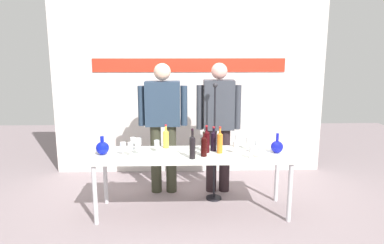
{
  "coord_description": "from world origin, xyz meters",
  "views": [
    {
      "loc": [
        -0.13,
        -3.95,
        1.91
      ],
      "look_at": [
        0.0,
        0.15,
        1.06
      ],
      "focal_mm": 33.46,
      "sensor_mm": 36.0,
      "label": 1
    }
  ],
  "objects": [
    {
      "name": "wine_bottle_5",
      "position": [
        -0.01,
        -0.2,
        0.86
      ],
      "size": [
        0.07,
        0.07,
        0.33
      ],
      "color": "black",
      "rests_on": "display_table"
    },
    {
      "name": "wine_glass_left_0",
      "position": [
        -0.63,
        0.11,
        0.84
      ],
      "size": [
        0.07,
        0.07,
        0.15
      ],
      "color": "white",
      "rests_on": "display_table"
    },
    {
      "name": "wine_bottle_3",
      "position": [
        0.25,
        0.1,
        0.85
      ],
      "size": [
        0.07,
        0.07,
        0.29
      ],
      "color": "black",
      "rests_on": "display_table"
    },
    {
      "name": "wine_glass_left_2",
      "position": [
        -0.78,
        -0.05,
        0.83
      ],
      "size": [
        0.07,
        0.07,
        0.15
      ],
      "color": "white",
      "rests_on": "display_table"
    },
    {
      "name": "presenter_right",
      "position": [
        0.36,
        0.63,
        0.98
      ],
      "size": [
        0.58,
        0.22,
        1.73
      ],
      "color": "black",
      "rests_on": "ground"
    },
    {
      "name": "wine_glass_right_3",
      "position": [
        0.74,
        -0.22,
        0.82
      ],
      "size": [
        0.06,
        0.06,
        0.14
      ],
      "color": "white",
      "rests_on": "display_table"
    },
    {
      "name": "wine_glass_right_1",
      "position": [
        0.56,
        0.22,
        0.83
      ],
      "size": [
        0.06,
        0.06,
        0.16
      ],
      "color": "white",
      "rests_on": "display_table"
    },
    {
      "name": "wine_glass_right_0",
      "position": [
        0.67,
        0.12,
        0.83
      ],
      "size": [
        0.07,
        0.07,
        0.15
      ],
      "color": "white",
      "rests_on": "display_table"
    },
    {
      "name": "wine_glass_left_3",
      "position": [
        -0.41,
        0.08,
        0.82
      ],
      "size": [
        0.06,
        0.06,
        0.14
      ],
      "color": "white",
      "rests_on": "display_table"
    },
    {
      "name": "wine_bottle_0",
      "position": [
        0.16,
        0.03,
        0.86
      ],
      "size": [
        0.08,
        0.08,
        0.32
      ],
      "color": "#34060A",
      "rests_on": "display_table"
    },
    {
      "name": "display_table",
      "position": [
        0.0,
        0.0,
        0.67
      ],
      "size": [
        2.26,
        0.65,
        0.72
      ],
      "color": "white",
      "rests_on": "ground"
    },
    {
      "name": "back_wall",
      "position": [
        0.0,
        1.49,
        1.5
      ],
      "size": [
        4.11,
        0.11,
        3.0
      ],
      "color": "silver",
      "rests_on": "ground"
    },
    {
      "name": "wine_glass_left_1",
      "position": [
        -0.7,
        0.21,
        0.82
      ],
      "size": [
        0.07,
        0.07,
        0.14
      ],
      "color": "white",
      "rests_on": "display_table"
    },
    {
      "name": "wine_glass_right_4",
      "position": [
        0.64,
        -0.23,
        0.83
      ],
      "size": [
        0.07,
        0.07,
        0.14
      ],
      "color": "white",
      "rests_on": "display_table"
    },
    {
      "name": "ground_plane",
      "position": [
        0.0,
        0.0,
        0.0
      ],
      "size": [
        10.0,
        10.0,
        0.0
      ],
      "primitive_type": "plane",
      "color": "gray"
    },
    {
      "name": "wine_bottle_4",
      "position": [
        0.12,
        -0.12,
        0.85
      ],
      "size": [
        0.07,
        0.07,
        0.28
      ],
      "color": "black",
      "rests_on": "display_table"
    },
    {
      "name": "wine_glass_right_2",
      "position": [
        0.49,
        -0.02,
        0.83
      ],
      "size": [
        0.06,
        0.06,
        0.15
      ],
      "color": "white",
      "rests_on": "display_table"
    },
    {
      "name": "wine_bottle_2",
      "position": [
        -0.31,
        0.24,
        0.84
      ],
      "size": [
        0.07,
        0.07,
        0.29
      ],
      "color": "gold",
      "rests_on": "display_table"
    },
    {
      "name": "wine_glass_left_4",
      "position": [
        -0.62,
        -0.03,
        0.83
      ],
      "size": [
        0.06,
        0.06,
        0.15
      ],
      "color": "white",
      "rests_on": "display_table"
    },
    {
      "name": "microphone_stand",
      "position": [
        0.29,
        0.37,
        0.5
      ],
      "size": [
        0.2,
        0.2,
        1.5
      ],
      "color": "black",
      "rests_on": "ground"
    },
    {
      "name": "wine_glass_right_5",
      "position": [
        0.74,
        -0.05,
        0.83
      ],
      "size": [
        0.06,
        0.06,
        0.16
      ],
      "color": "white",
      "rests_on": "display_table"
    },
    {
      "name": "wine_glass_left_5",
      "position": [
        -0.7,
        -0.08,
        0.83
      ],
      "size": [
        0.06,
        0.06,
        0.15
      ],
      "color": "white",
      "rests_on": "display_table"
    },
    {
      "name": "decanter_blue_right",
      "position": [
        0.97,
        -0.01,
        0.8
      ],
      "size": [
        0.14,
        0.14,
        0.23
      ],
      "color": "#1117B3",
      "rests_on": "display_table"
    },
    {
      "name": "presenter_left",
      "position": [
        -0.36,
        0.63,
        1.0
      ],
      "size": [
        0.64,
        0.22,
        1.72
      ],
      "color": "#313324",
      "rests_on": "ground"
    },
    {
      "name": "wine_bottle_1",
      "position": [
        0.31,
        -0.0,
        0.86
      ],
      "size": [
        0.07,
        0.07,
        0.31
      ],
      "color": "orange",
      "rests_on": "display_table"
    },
    {
      "name": "decanter_blue_left",
      "position": [
        -1.02,
        -0.01,
        0.8
      ],
      "size": [
        0.15,
        0.15,
        0.21
      ],
      "color": "#0C18B8",
      "rests_on": "display_table"
    }
  ]
}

